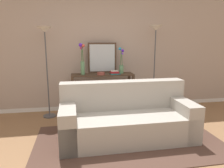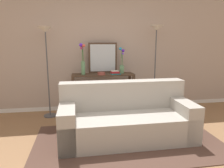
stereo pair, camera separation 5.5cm
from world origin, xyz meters
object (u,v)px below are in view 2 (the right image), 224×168
(vase_short_flowers, at_px, (122,64))
(fruit_bowl, at_px, (101,73))
(vase_tall_flowers, at_px, (83,59))
(book_row_under_console, at_px, (87,111))
(couch, at_px, (126,119))
(book_stack, at_px, (115,73))
(console_table, at_px, (103,86))
(floor_lamp_right, at_px, (156,45))
(wall_mirror, at_px, (103,58))
(floor_lamp_left, at_px, (46,47))

(vase_short_flowers, xyz_separation_m, fruit_bowl, (-0.45, -0.14, -0.17))
(vase_tall_flowers, relative_size, book_row_under_console, 1.75)
(couch, height_order, book_stack, book_stack)
(vase_tall_flowers, bearing_deg, couch, -63.81)
(fruit_bowl, bearing_deg, vase_tall_flowers, 162.51)
(console_table, bearing_deg, couch, -80.61)
(floor_lamp_right, bearing_deg, vase_short_flowers, 174.41)
(console_table, height_order, fruit_bowl, fruit_bowl)
(console_table, height_order, floor_lamp_right, floor_lamp_right)
(couch, bearing_deg, vase_tall_flowers, 116.19)
(wall_mirror, xyz_separation_m, book_row_under_console, (-0.37, -0.16, -1.11))
(vase_tall_flowers, xyz_separation_m, fruit_bowl, (0.37, -0.12, -0.29))
(console_table, distance_m, floor_lamp_left, 1.39)
(floor_lamp_left, relative_size, floor_lamp_right, 0.97)
(couch, distance_m, vase_tall_flowers, 1.65)
(couch, distance_m, floor_lamp_right, 1.90)
(vase_short_flowers, distance_m, book_row_under_console, 1.24)
(console_table, xyz_separation_m, wall_mirror, (0.02, 0.16, 0.59))
(vase_tall_flowers, bearing_deg, vase_short_flowers, 1.46)
(console_table, xyz_separation_m, floor_lamp_right, (1.12, -0.06, 0.87))
(console_table, xyz_separation_m, vase_short_flowers, (0.41, 0.01, 0.46))
(wall_mirror, xyz_separation_m, vase_tall_flowers, (-0.43, -0.17, -0.00))
(vase_tall_flowers, distance_m, fruit_bowl, 0.48)
(vase_tall_flowers, xyz_separation_m, book_row_under_console, (0.06, 0.01, -1.11))
(floor_lamp_left, distance_m, wall_mirror, 1.18)
(wall_mirror, relative_size, vase_short_flowers, 1.17)
(floor_lamp_left, distance_m, book_row_under_console, 1.55)
(floor_lamp_left, height_order, fruit_bowl, floor_lamp_left)
(book_stack, xyz_separation_m, book_row_under_console, (-0.59, 0.11, -0.83))
(book_stack, bearing_deg, book_row_under_console, 169.58)
(fruit_bowl, distance_m, book_row_under_console, 0.88)
(fruit_bowl, bearing_deg, console_table, 69.30)
(console_table, relative_size, book_stack, 6.37)
(floor_lamp_right, distance_m, book_row_under_console, 2.03)
(console_table, bearing_deg, floor_lamp_right, -2.81)
(wall_mirror, relative_size, book_stack, 3.16)
(floor_lamp_left, distance_m, fruit_bowl, 1.19)
(wall_mirror, relative_size, fruit_bowl, 4.03)
(couch, xyz_separation_m, floor_lamp_left, (-1.32, 1.22, 1.10))
(vase_tall_flowers, distance_m, book_row_under_console, 1.11)
(book_row_under_console, bearing_deg, floor_lamp_right, -2.14)
(couch, xyz_separation_m, book_stack, (0.03, 1.16, 0.57))
(console_table, distance_m, vase_short_flowers, 0.61)
(floor_lamp_right, distance_m, vase_short_flowers, 0.83)
(couch, height_order, vase_tall_flowers, vase_tall_flowers)
(floor_lamp_left, relative_size, book_row_under_console, 4.94)
(couch, xyz_separation_m, vase_tall_flowers, (-0.62, 1.27, 0.85))
(vase_short_flowers, distance_m, fruit_bowl, 0.50)
(fruit_bowl, height_order, book_row_under_console, fruit_bowl)
(vase_tall_flowers, relative_size, book_stack, 3.13)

